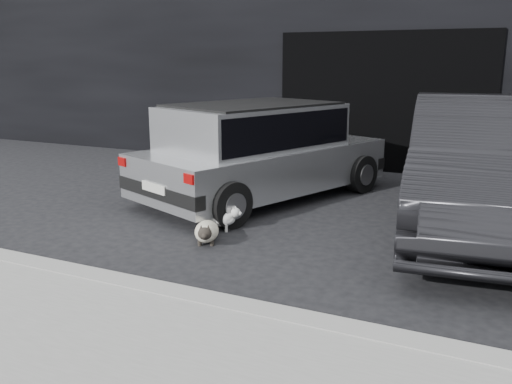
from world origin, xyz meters
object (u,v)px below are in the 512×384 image
at_px(cat_siamese, 206,232).
at_px(silver_hatchback, 258,147).
at_px(second_car, 485,165).
at_px(cat_white, 220,218).

bearing_deg(cat_siamese, silver_hatchback, -107.07).
height_order(second_car, cat_white, second_car).
bearing_deg(silver_hatchback, second_car, 17.41).
xyz_separation_m(silver_hatchback, second_car, (3.19, -0.24, 0.03)).
distance_m(silver_hatchback, second_car, 3.20).
bearing_deg(silver_hatchback, cat_siamese, -59.50).
bearing_deg(silver_hatchback, cat_white, -60.02).
xyz_separation_m(second_car, cat_siamese, (-2.85, -1.93, -0.69)).
bearing_deg(second_car, cat_siamese, -152.42).
distance_m(silver_hatchback, cat_siamese, 2.29).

